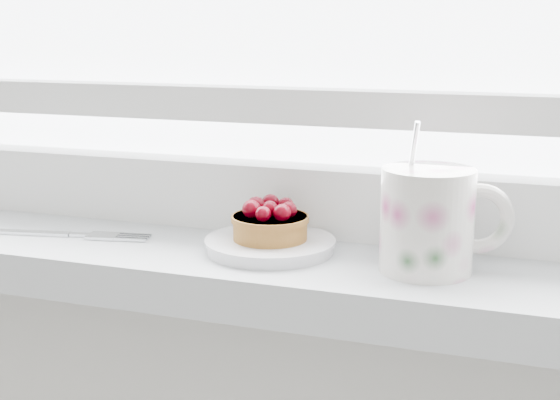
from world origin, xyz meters
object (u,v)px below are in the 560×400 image
at_px(fork, 54,234).
at_px(saucer, 270,245).
at_px(floral_mug, 431,218).
at_px(raspberry_tart, 270,222).

bearing_deg(fork, saucer, 5.09).
relative_size(saucer, floral_mug, 0.95).
xyz_separation_m(raspberry_tart, floral_mug, (0.15, -0.01, 0.02)).
bearing_deg(fork, floral_mug, 1.51).
bearing_deg(fork, raspberry_tart, 5.17).
xyz_separation_m(saucer, floral_mug, (0.15, -0.01, 0.04)).
bearing_deg(raspberry_tart, saucer, -63.17).
height_order(saucer, fork, saucer).
bearing_deg(saucer, floral_mug, -3.89).
xyz_separation_m(floral_mug, fork, (-0.38, -0.01, -0.05)).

